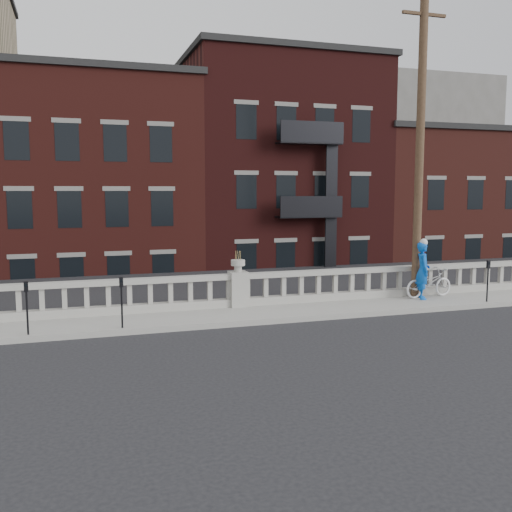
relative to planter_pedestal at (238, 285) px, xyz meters
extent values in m
plane|color=black|center=(0.00, -3.95, -0.83)|extent=(120.00, 120.00, 0.00)
cube|color=gray|center=(0.00, -0.95, -0.76)|extent=(32.00, 2.20, 0.15)
cube|color=gray|center=(0.00, 0.00, -0.56)|extent=(28.00, 0.34, 0.25)
cube|color=gray|center=(0.00, 0.00, 0.27)|extent=(28.00, 0.34, 0.16)
cube|color=gray|center=(0.00, 0.00, -0.13)|extent=(0.55, 0.55, 1.10)
cylinder|color=gray|center=(0.00, 0.00, 0.52)|extent=(0.24, 0.24, 0.20)
cylinder|color=gray|center=(0.00, 0.00, 0.70)|extent=(0.44, 0.44, 0.18)
cube|color=#605E59|center=(0.00, 0.35, -3.26)|extent=(36.00, 0.50, 5.15)
cube|color=black|center=(0.00, 22.00, -6.08)|extent=(80.00, 44.00, 0.50)
cube|color=#595651|center=(-2.00, 4.50, -3.83)|extent=(16.00, 7.00, 4.00)
cube|color=#595651|center=(22.00, 29.00, 3.17)|extent=(14.00, 14.00, 18.00)
cube|color=#461814|center=(-4.00, 16.00, 1.17)|extent=(10.00, 14.00, 14.00)
cube|color=black|center=(-4.00, 16.00, 8.32)|extent=(10.30, 14.30, 0.30)
cube|color=#350F0E|center=(6.00, 16.00, 1.92)|extent=(10.00, 14.00, 15.50)
cube|color=black|center=(6.00, 16.00, 9.82)|extent=(10.30, 14.30, 0.30)
cube|color=#4B1C16|center=(16.00, 16.00, 0.17)|extent=(10.00, 14.00, 12.00)
cube|color=black|center=(16.00, 16.00, 6.32)|extent=(10.30, 14.30, 0.30)
cylinder|color=#422D1E|center=(6.20, -0.35, 4.32)|extent=(0.28, 0.28, 10.00)
cube|color=#422D1E|center=(6.20, -0.35, 8.62)|extent=(1.60, 0.10, 0.10)
cylinder|color=black|center=(-6.05, -1.80, -0.13)|extent=(0.05, 0.05, 1.10)
cube|color=black|center=(-6.05, -1.80, 0.55)|extent=(0.10, 0.08, 0.26)
cube|color=black|center=(-6.05, -1.85, 0.59)|extent=(0.06, 0.01, 0.08)
cylinder|color=black|center=(-3.71, -1.80, -0.13)|extent=(0.05, 0.05, 1.10)
cube|color=black|center=(-3.71, -1.80, 0.55)|extent=(0.10, 0.08, 0.26)
cube|color=black|center=(-3.71, -1.85, 0.59)|extent=(0.06, 0.01, 0.08)
cylinder|color=black|center=(7.96, -1.80, -0.13)|extent=(0.05, 0.05, 1.10)
cube|color=black|center=(7.96, -1.80, 0.55)|extent=(0.10, 0.08, 0.26)
cube|color=black|center=(7.96, -1.85, 0.59)|extent=(0.06, 0.01, 0.08)
imported|color=silver|center=(6.61, -0.52, -0.19)|extent=(1.95, 0.88, 0.99)
imported|color=blue|center=(6.23, -0.71, 0.28)|extent=(0.69, 0.82, 1.92)
camera|label=1|loc=(-4.85, -16.98, 2.96)|focal=40.00mm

